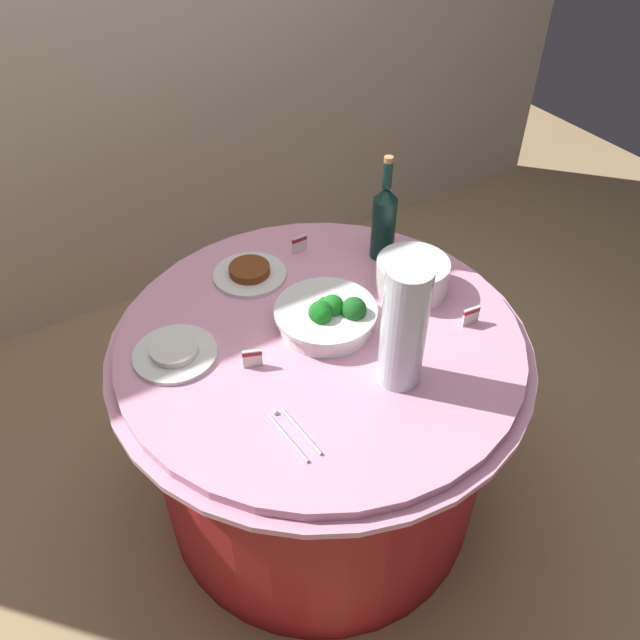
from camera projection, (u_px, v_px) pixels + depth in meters
The scene contains 12 objects.
ground_plane at pixel (320, 490), 2.22m from camera, with size 6.00×6.00×0.00m, color tan.
buffet_table at pixel (320, 420), 1.97m from camera, with size 1.16×1.16×0.74m.
broccoli_bowl at pixel (327, 316), 1.72m from camera, with size 0.28×0.28×0.11m.
plate_stack at pixel (412, 276), 1.84m from camera, with size 0.21×0.21×0.10m.
wine_bottle at pixel (384, 220), 1.92m from camera, with size 0.07×0.07×0.34m.
decorative_fruit_vase at pixel (403, 334), 1.51m from camera, with size 0.11×0.11×0.34m.
serving_tongs at pixel (293, 432), 1.47m from camera, with size 0.06×0.17×0.01m.
food_plate_stir_fry at pixel (250, 273), 1.91m from camera, with size 0.22×0.22×0.04m.
food_plate_rice at pixel (175, 352), 1.66m from camera, with size 0.22×0.22×0.03m.
label_placard_front at pixel (252, 358), 1.62m from camera, with size 0.05×0.03×0.05m.
label_placard_mid at pixel (471, 315), 1.74m from camera, with size 0.05×0.01×0.05m.
label_placard_rear at pixel (299, 243), 2.00m from camera, with size 0.05×0.01×0.05m.
Camera 1 is at (-0.65, -1.09, 1.91)m, focal length 35.86 mm.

